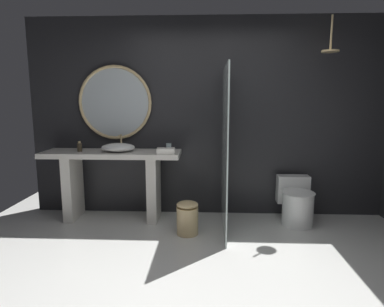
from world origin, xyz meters
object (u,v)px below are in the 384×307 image
at_px(rain_shower_head, 330,47).
at_px(toilet, 296,203).
at_px(tumbler_cup, 169,147).
at_px(round_wall_mirror, 115,103).
at_px(vessel_sink, 118,147).
at_px(folded_hand_towel, 166,151).
at_px(waste_bin, 187,218).
at_px(soap_dispenser, 80,147).

relative_size(rain_shower_head, toilet, 0.72).
relative_size(tumbler_cup, round_wall_mirror, 0.11).
xyz_separation_m(vessel_sink, round_wall_mirror, (-0.09, 0.25, 0.56)).
bearing_deg(toilet, folded_hand_towel, -176.67).
xyz_separation_m(vessel_sink, waste_bin, (0.90, -0.45, -0.75)).
xyz_separation_m(vessel_sink, tumbler_cup, (0.64, 0.03, -0.00)).
bearing_deg(soap_dispenser, round_wall_mirror, 34.58).
height_order(vessel_sink, folded_hand_towel, vessel_sink).
distance_m(tumbler_cup, waste_bin, 0.93).
xyz_separation_m(round_wall_mirror, folded_hand_towel, (0.71, -0.39, -0.58)).
xyz_separation_m(waste_bin, folded_hand_towel, (-0.28, 0.32, 0.73)).
bearing_deg(rain_shower_head, toilet, 174.93).
bearing_deg(waste_bin, round_wall_mirror, 144.60).
relative_size(vessel_sink, tumbler_cup, 4.03).
bearing_deg(vessel_sink, waste_bin, -26.57).
xyz_separation_m(soap_dispenser, toilet, (2.74, -0.02, -0.69)).
relative_size(tumbler_cup, waste_bin, 0.27).
bearing_deg(round_wall_mirror, tumbler_cup, -16.84).
bearing_deg(tumbler_cup, round_wall_mirror, 163.16).
relative_size(vessel_sink, round_wall_mirror, 0.44).
bearing_deg(waste_bin, soap_dispenser, 162.82).
bearing_deg(rain_shower_head, round_wall_mirror, 173.02).
distance_m(vessel_sink, round_wall_mirror, 0.62).
bearing_deg(round_wall_mirror, folded_hand_towel, -28.75).
xyz_separation_m(rain_shower_head, toilet, (-0.29, 0.03, -1.88)).
distance_m(soap_dispenser, round_wall_mirror, 0.74).
distance_m(tumbler_cup, round_wall_mirror, 0.94).
distance_m(tumbler_cup, folded_hand_towel, 0.17).
relative_size(vessel_sink, waste_bin, 1.09).
bearing_deg(round_wall_mirror, vessel_sink, -70.58).
height_order(tumbler_cup, waste_bin, tumbler_cup).
distance_m(round_wall_mirror, waste_bin, 1.79).
height_order(vessel_sink, rain_shower_head, rain_shower_head).
distance_m(vessel_sink, waste_bin, 1.26).
relative_size(vessel_sink, toilet, 0.74).
bearing_deg(soap_dispenser, tumbler_cup, 2.79).
distance_m(rain_shower_head, folded_hand_towel, 2.27).
relative_size(vessel_sink, soap_dispenser, 3.21).
relative_size(tumbler_cup, rain_shower_head, 0.26).
height_order(soap_dispenser, round_wall_mirror, round_wall_mirror).
distance_m(round_wall_mirror, toilet, 2.67).
bearing_deg(toilet, waste_bin, -163.08).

